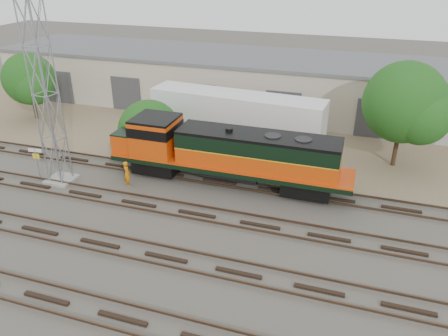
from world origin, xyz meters
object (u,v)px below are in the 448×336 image
(locomotive, at_px, (225,153))
(semi_trailer, at_px, (240,114))
(signal_tower, at_px, (46,98))
(worker, at_px, (127,174))

(locomotive, bearing_deg, semi_trailer, 97.35)
(signal_tower, xyz_separation_m, worker, (4.83, 0.83, -5.16))
(signal_tower, distance_m, worker, 7.12)
(locomotive, distance_m, semi_trailer, 6.79)
(signal_tower, height_order, worker, signal_tower)
(signal_tower, height_order, semi_trailer, signal_tower)
(signal_tower, xyz_separation_m, semi_trailer, (10.24, 9.99, -3.31))
(locomotive, height_order, worker, locomotive)
(semi_trailer, bearing_deg, signal_tower, -130.68)
(locomotive, relative_size, semi_trailer, 1.15)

